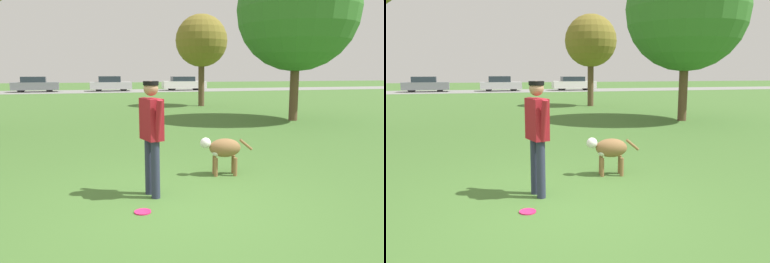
{
  "view_description": "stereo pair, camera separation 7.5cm",
  "coord_description": "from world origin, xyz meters",
  "views": [
    {
      "loc": [
        -1.12,
        -4.95,
        1.88
      ],
      "look_at": [
        0.46,
        0.91,
        0.9
      ],
      "focal_mm": 35.0,
      "sensor_mm": 36.0,
      "label": 1
    },
    {
      "loc": [
        -1.05,
        -4.97,
        1.88
      ],
      "look_at": [
        0.46,
        0.91,
        0.9
      ],
      "focal_mm": 35.0,
      "sensor_mm": 36.0,
      "label": 2
    }
  ],
  "objects": [
    {
      "name": "ground_plane",
      "position": [
        0.0,
        0.0,
        0.0
      ],
      "size": [
        120.0,
        120.0,
        0.0
      ],
      "primitive_type": "plane",
      "color": "#426B2D"
    },
    {
      "name": "frisbee",
      "position": [
        -0.52,
        -0.15,
        0.01
      ],
      "size": [
        0.23,
        0.23,
        0.02
      ],
      "color": "#E52366",
      "rests_on": "ground_plane"
    },
    {
      "name": "tree_near_right",
      "position": [
        6.39,
        7.92,
        4.12
      ],
      "size": [
        4.51,
        4.51,
        6.38
      ],
      "color": "brown",
      "rests_on": "ground_plane"
    },
    {
      "name": "dog",
      "position": [
        1.15,
        1.33,
        0.48
      ],
      "size": [
        0.97,
        0.43,
        0.7
      ],
      "rotation": [
        0.0,
        0.0,
        2.97
      ],
      "color": "olive",
      "rests_on": "ground_plane"
    },
    {
      "name": "parked_car_grey",
      "position": [
        -6.03,
        31.85,
        0.68
      ],
      "size": [
        4.12,
        1.87,
        1.4
      ],
      "rotation": [
        0.0,
        0.0,
        0.05
      ],
      "color": "slate",
      "rests_on": "ground_plane"
    },
    {
      "name": "far_road_strip",
      "position": [
        0.0,
        31.62,
        0.01
      ],
      "size": [
        120.0,
        6.0,
        0.01
      ],
      "color": "gray",
      "rests_on": "ground_plane"
    },
    {
      "name": "parked_car_white",
      "position": [
        7.86,
        31.58,
        0.67
      ],
      "size": [
        4.33,
        1.86,
        1.36
      ],
      "rotation": [
        0.0,
        0.0,
        -0.03
      ],
      "color": "white",
      "rests_on": "ground_plane"
    },
    {
      "name": "person",
      "position": [
        -0.28,
        0.5,
        1.04
      ],
      "size": [
        0.32,
        0.68,
        1.74
      ],
      "rotation": [
        0.0,
        0.0,
        -1.3
      ],
      "color": "#2D334C",
      "rests_on": "ground_plane"
    },
    {
      "name": "parked_car_silver",
      "position": [
        0.69,
        31.79,
        0.69
      ],
      "size": [
        3.88,
        1.87,
        1.41
      ],
      "rotation": [
        0.0,
        0.0,
        0.01
      ],
      "color": "#B7B7BC",
      "rests_on": "ground_plane"
    },
    {
      "name": "tree_far_right",
      "position": [
        4.69,
        14.71,
        3.47
      ],
      "size": [
        2.78,
        2.78,
        4.89
      ],
      "color": "brown",
      "rests_on": "ground_plane"
    }
  ]
}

